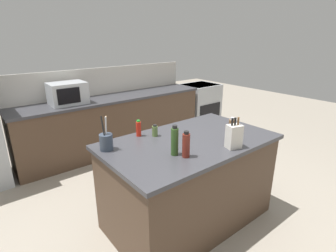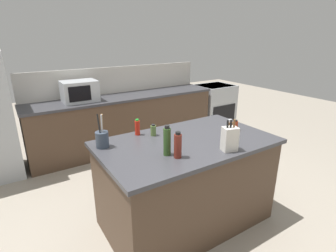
{
  "view_description": "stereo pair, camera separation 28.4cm",
  "coord_description": "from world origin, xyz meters",
  "px_view_note": "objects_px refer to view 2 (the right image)",
  "views": [
    {
      "loc": [
        -1.68,
        -1.75,
        1.93
      ],
      "look_at": [
        0.0,
        0.35,
        0.99
      ],
      "focal_mm": 28.0,
      "sensor_mm": 36.0,
      "label": 1
    },
    {
      "loc": [
        -1.44,
        -1.92,
        1.93
      ],
      "look_at": [
        0.0,
        0.35,
        0.99
      ],
      "focal_mm": 28.0,
      "sensor_mm": 36.0,
      "label": 2
    }
  ],
  "objects_px": {
    "microwave": "(80,91)",
    "vinegar_bottle": "(178,146)",
    "olive_oil_bottle": "(167,141)",
    "knife_block": "(230,139)",
    "utensil_crock": "(102,139)",
    "spice_jar_paprika": "(236,126)",
    "range_oven": "(214,106)",
    "pepper_grinder": "(229,132)",
    "spice_jar_oregano": "(153,130)",
    "hot_sauce_bottle": "(137,127)"
  },
  "relations": [
    {
      "from": "pepper_grinder",
      "to": "spice_jar_oregano",
      "type": "bearing_deg",
      "value": 132.94
    },
    {
      "from": "range_oven",
      "to": "pepper_grinder",
      "type": "xyz_separation_m",
      "value": [
        -2.05,
        -2.46,
        0.58
      ]
    },
    {
      "from": "microwave",
      "to": "spice_jar_paprika",
      "type": "relative_size",
      "value": 4.39
    },
    {
      "from": "range_oven",
      "to": "pepper_grinder",
      "type": "distance_m",
      "value": 3.25
    },
    {
      "from": "spice_jar_oregano",
      "to": "spice_jar_paprika",
      "type": "bearing_deg",
      "value": -22.78
    },
    {
      "from": "spice_jar_paprika",
      "to": "microwave",
      "type": "bearing_deg",
      "value": 115.41
    },
    {
      "from": "range_oven",
      "to": "knife_block",
      "type": "distance_m",
      "value": 3.43
    },
    {
      "from": "knife_block",
      "to": "microwave",
      "type": "bearing_deg",
      "value": 119.03
    },
    {
      "from": "microwave",
      "to": "spice_jar_oregano",
      "type": "relative_size",
      "value": 4.29
    },
    {
      "from": "microwave",
      "to": "knife_block",
      "type": "bearing_deg",
      "value": -76.32
    },
    {
      "from": "utensil_crock",
      "to": "vinegar_bottle",
      "type": "relative_size",
      "value": 1.37
    },
    {
      "from": "microwave",
      "to": "utensil_crock",
      "type": "height_order",
      "value": "microwave"
    },
    {
      "from": "utensil_crock",
      "to": "spice_jar_oregano",
      "type": "distance_m",
      "value": 0.54
    },
    {
      "from": "spice_jar_paprika",
      "to": "hot_sauce_bottle",
      "type": "bearing_deg",
      "value": 154.64
    },
    {
      "from": "utensil_crock",
      "to": "olive_oil_bottle",
      "type": "distance_m",
      "value": 0.62
    },
    {
      "from": "microwave",
      "to": "pepper_grinder",
      "type": "relative_size",
      "value": 2.21
    },
    {
      "from": "microwave",
      "to": "olive_oil_bottle",
      "type": "bearing_deg",
      "value": -87.34
    },
    {
      "from": "hot_sauce_bottle",
      "to": "vinegar_bottle",
      "type": "relative_size",
      "value": 0.73
    },
    {
      "from": "olive_oil_bottle",
      "to": "pepper_grinder",
      "type": "relative_size",
      "value": 1.15
    },
    {
      "from": "range_oven",
      "to": "vinegar_bottle",
      "type": "distance_m",
      "value": 3.66
    },
    {
      "from": "microwave",
      "to": "knife_block",
      "type": "relative_size",
      "value": 1.8
    },
    {
      "from": "microwave",
      "to": "spice_jar_oregano",
      "type": "bearing_deg",
      "value": -82.89
    },
    {
      "from": "pepper_grinder",
      "to": "vinegar_bottle",
      "type": "xyz_separation_m",
      "value": [
        -0.6,
        -0.0,
        -0.0
      ]
    },
    {
      "from": "olive_oil_bottle",
      "to": "vinegar_bottle",
      "type": "bearing_deg",
      "value": -62.79
    },
    {
      "from": "olive_oil_bottle",
      "to": "knife_block",
      "type": "bearing_deg",
      "value": -23.21
    },
    {
      "from": "knife_block",
      "to": "hot_sauce_bottle",
      "type": "distance_m",
      "value": 0.95
    },
    {
      "from": "knife_block",
      "to": "spice_jar_paprika",
      "type": "xyz_separation_m",
      "value": [
        0.44,
        0.34,
        -0.06
      ]
    },
    {
      "from": "knife_block",
      "to": "hot_sauce_bottle",
      "type": "height_order",
      "value": "knife_block"
    },
    {
      "from": "olive_oil_bottle",
      "to": "spice_jar_paprika",
      "type": "bearing_deg",
      "value": 7.09
    },
    {
      "from": "spice_jar_oregano",
      "to": "spice_jar_paprika",
      "type": "xyz_separation_m",
      "value": [
        0.83,
        -0.35,
        -0.0
      ]
    },
    {
      "from": "spice_jar_paprika",
      "to": "vinegar_bottle",
      "type": "bearing_deg",
      "value": -166.86
    },
    {
      "from": "pepper_grinder",
      "to": "range_oven",
      "type": "bearing_deg",
      "value": 50.11
    },
    {
      "from": "utensil_crock",
      "to": "spice_jar_oregano",
      "type": "xyz_separation_m",
      "value": [
        0.54,
        0.01,
        -0.03
      ]
    },
    {
      "from": "microwave",
      "to": "olive_oil_bottle",
      "type": "relative_size",
      "value": 1.93
    },
    {
      "from": "pepper_grinder",
      "to": "vinegar_bottle",
      "type": "relative_size",
      "value": 1.01
    },
    {
      "from": "utensil_crock",
      "to": "olive_oil_bottle",
      "type": "xyz_separation_m",
      "value": [
        0.42,
        -0.46,
        0.05
      ]
    },
    {
      "from": "microwave",
      "to": "hot_sauce_bottle",
      "type": "height_order",
      "value": "microwave"
    },
    {
      "from": "microwave",
      "to": "hot_sauce_bottle",
      "type": "relative_size",
      "value": 3.05
    },
    {
      "from": "vinegar_bottle",
      "to": "spice_jar_oregano",
      "type": "bearing_deg",
      "value": 81.96
    },
    {
      "from": "range_oven",
      "to": "knife_block",
      "type": "height_order",
      "value": "knife_block"
    },
    {
      "from": "utensil_crock",
      "to": "microwave",
      "type": "bearing_deg",
      "value": 80.83
    },
    {
      "from": "utensil_crock",
      "to": "range_oven",
      "type": "bearing_deg",
      "value": 31.4
    },
    {
      "from": "range_oven",
      "to": "olive_oil_bottle",
      "type": "relative_size",
      "value": 3.39
    },
    {
      "from": "olive_oil_bottle",
      "to": "vinegar_bottle",
      "type": "height_order",
      "value": "olive_oil_bottle"
    },
    {
      "from": "utensil_crock",
      "to": "vinegar_bottle",
      "type": "bearing_deg",
      "value": -50.04
    },
    {
      "from": "utensil_crock",
      "to": "spice_jar_paprika",
      "type": "relative_size",
      "value": 2.69
    },
    {
      "from": "microwave",
      "to": "vinegar_bottle",
      "type": "height_order",
      "value": "microwave"
    },
    {
      "from": "utensil_crock",
      "to": "pepper_grinder",
      "type": "relative_size",
      "value": 1.35
    },
    {
      "from": "microwave",
      "to": "vinegar_bottle",
      "type": "distance_m",
      "value": 2.46
    },
    {
      "from": "spice_jar_paprika",
      "to": "vinegar_bottle",
      "type": "xyz_separation_m",
      "value": [
        -0.91,
        -0.21,
        0.05
      ]
    }
  ]
}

